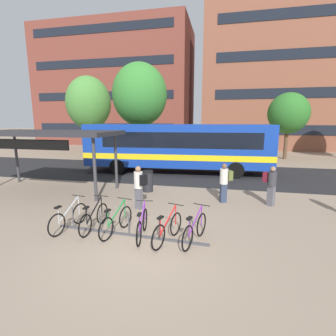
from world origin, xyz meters
The scene contains 20 objects.
ground centered at (0.00, 0.00, 0.00)m, with size 200.00×200.00×0.00m, color gray.
bus_lane_asphalt centered at (0.00, 10.23, 0.00)m, with size 80.00×7.20×0.01m, color #232326.
city_bus centered at (-0.94, 10.23, 1.78)m, with size 12.14×3.21×3.20m.
bike_rack centered at (-0.59, 0.65, 0.09)m, with size 4.85×0.36×0.70m.
parked_bicycle_silver_0 centered at (-2.62, 0.68, 0.38)m, with size 0.52×1.71×0.99m.
parked_bicycle_black_1 centered at (-1.82, 0.82, 0.38)m, with size 0.52×1.72×0.99m.
parked_bicycle_green_2 centered at (-1.02, 0.72, 0.38)m, with size 0.53×1.70×0.99m.
parked_bicycle_purple_3 centered at (-0.17, 0.64, 0.38)m, with size 0.52×1.71×0.99m.
parked_bicycle_red_4 centered at (0.63, 0.53, 0.38)m, with size 0.66×1.66×0.99m.
parked_bicycle_purple_5 centered at (1.40, 0.64, 0.38)m, with size 0.65×1.67×0.99m.
transit_shelter centered at (-6.20, 4.61, 2.76)m, with size 6.84×3.01×2.95m.
commuter_black_pack_0 centered at (-1.04, 2.99, 0.98)m, with size 0.60×0.48×1.71m.
commuter_maroon_pack_1 centered at (4.05, 4.50, 0.94)m, with size 0.60×0.57×1.64m.
commuter_olive_pack_2 centered at (2.21, 4.53, 0.96)m, with size 0.60×0.48×1.68m.
trash_bin centered at (-1.45, 5.46, 0.52)m, with size 0.55×0.55×1.03m.
street_tree_0 centered at (-11.76, 18.52, 5.25)m, with size 4.57×4.57×7.98m.
street_tree_2 centered at (-5.16, 15.59, 5.65)m, with size 4.74×4.74×8.37m.
street_tree_3 centered at (7.66, 18.33, 4.07)m, with size 3.50×3.50×5.87m.
building_left_wing centered at (-14.11, 31.74, 8.45)m, with size 22.41×10.65×16.89m.
building_right_wing centered at (12.18, 30.08, 10.00)m, with size 25.37×11.23×20.00m.
Camera 1 is at (2.06, -5.99, 3.42)m, focal length 26.75 mm.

